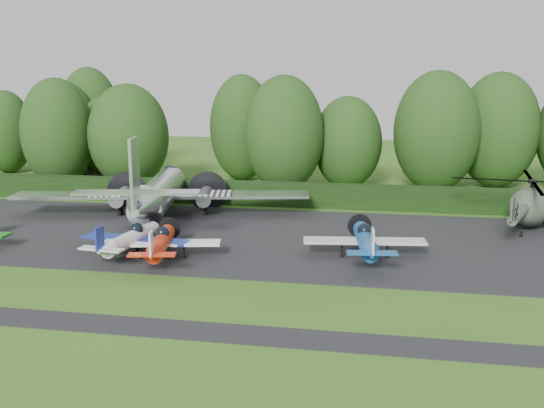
% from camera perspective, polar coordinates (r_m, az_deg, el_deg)
% --- Properties ---
extents(ground, '(160.00, 160.00, 0.00)m').
position_cam_1_polar(ground, '(34.33, -12.60, -7.01)').
color(ground, '#2E5B19').
rests_on(ground, ground).
extents(apron, '(70.00, 18.00, 0.01)m').
position_cam_1_polar(apron, '(43.32, -7.54, -2.88)').
color(apron, black).
rests_on(apron, ground).
extents(taxiway_verge, '(70.00, 2.00, 0.00)m').
position_cam_1_polar(taxiway_verge, '(29.26, -17.17, -10.64)').
color(taxiway_verge, black).
rests_on(taxiway_verge, ground).
extents(hedgerow, '(90.00, 1.60, 2.00)m').
position_cam_1_polar(hedgerow, '(53.62, -4.00, 0.05)').
color(hedgerow, black).
rests_on(hedgerow, ground).
extents(transport_plane, '(23.48, 18.00, 7.52)m').
position_cam_1_polar(transport_plane, '(47.76, -10.71, 0.97)').
color(transport_plane, silver).
rests_on(transport_plane, ground).
extents(light_plane_white, '(7.11, 7.48, 2.73)m').
position_cam_1_polar(light_plane_white, '(38.62, -13.06, -3.16)').
color(light_plane_white, silver).
rests_on(light_plane_white, ground).
extents(light_plane_orange, '(7.08, 7.44, 2.72)m').
position_cam_1_polar(light_plane_orange, '(37.32, -10.38, -3.58)').
color(light_plane_orange, red).
rests_on(light_plane_orange, ground).
extents(light_plane_blue, '(7.52, 7.90, 2.89)m').
position_cam_1_polar(light_plane_blue, '(37.37, 8.78, -3.39)').
color(light_plane_blue, '#174B8C').
rests_on(light_plane_blue, ground).
extents(helicopter, '(11.26, 13.18, 3.63)m').
position_cam_1_polar(helicopter, '(48.08, 23.19, 0.10)').
color(helicopter, '#384434').
rests_on(helicopter, ground).
extents(tree_0, '(7.99, 7.99, 10.38)m').
position_cam_1_polar(tree_0, '(62.46, -13.34, 6.23)').
color(tree_0, black).
rests_on(tree_0, ground).
extents(tree_2, '(6.90, 6.90, 11.30)m').
position_cam_1_polar(tree_2, '(65.37, -2.83, 7.18)').
color(tree_2, black).
rests_on(tree_2, ground).
extents(tree_3, '(8.01, 8.01, 11.52)m').
position_cam_1_polar(tree_3, '(64.77, 20.47, 6.51)').
color(tree_3, black).
rests_on(tree_3, ground).
extents(tree_4, '(8.16, 8.16, 11.66)m').
position_cam_1_polar(tree_4, '(60.62, 15.23, 6.59)').
color(tree_4, black).
rests_on(tree_4, ground).
extents(tree_5, '(5.80, 5.80, 8.87)m').
position_cam_1_polar(tree_5, '(71.04, -15.46, 6.15)').
color(tree_5, black).
rests_on(tree_5, ground).
extents(tree_6, '(6.06, 6.06, 9.53)m').
position_cam_1_polar(tree_6, '(76.93, -23.73, 6.24)').
color(tree_6, black).
rests_on(tree_6, ground).
extents(tree_8, '(7.64, 7.64, 11.23)m').
position_cam_1_polar(tree_8, '(58.47, 1.15, 6.60)').
color(tree_8, black).
rests_on(tree_8, ground).
extents(tree_9, '(7.93, 7.93, 10.76)m').
position_cam_1_polar(tree_9, '(72.27, -19.22, 6.77)').
color(tree_9, black).
rests_on(tree_9, ground).
extents(tree_10, '(6.80, 6.80, 9.17)m').
position_cam_1_polar(tree_10, '(60.78, 7.11, 5.74)').
color(tree_10, black).
rests_on(tree_10, ground).
extents(tree_11, '(7.18, 7.18, 12.17)m').
position_cam_1_polar(tree_11, '(75.29, -16.72, 7.64)').
color(tree_11, black).
rests_on(tree_11, ground).
extents(tree_12, '(7.11, 7.11, 10.95)m').
position_cam_1_polar(tree_12, '(64.75, -19.54, 6.32)').
color(tree_12, black).
rests_on(tree_12, ground).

